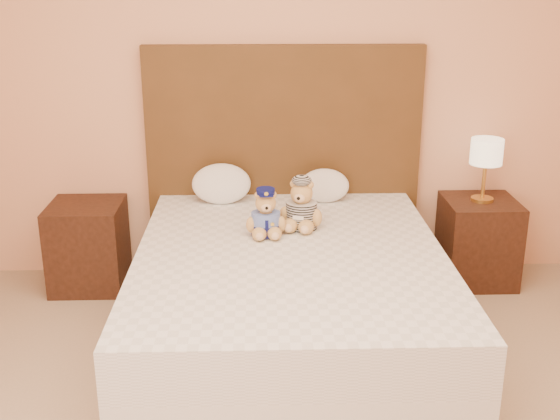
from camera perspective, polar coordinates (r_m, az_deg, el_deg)
The scene contains 10 objects.
room_walls at distance 2.64m, azimuth 1.76°, elevation 16.17°, with size 4.04×4.52×2.72m.
bed at distance 3.76m, azimuth 0.84°, elevation -7.22°, with size 1.60×2.00×0.55m.
headboard at distance 4.54m, azimuth 0.29°, elevation 3.84°, with size 1.75×0.08×1.50m, color #4F3217.
nightstand_left at distance 4.62m, azimuth -15.32°, elevation -2.80°, with size 0.45×0.45×0.55m, color #3B1E12.
nightstand_right at distance 4.71m, azimuth 15.78°, elevation -2.44°, with size 0.45×0.45×0.55m, color #3B1E12.
lamp at distance 4.54m, azimuth 16.43°, elevation 4.32°, with size 0.20×0.20×0.40m.
teddy_police at distance 3.82m, azimuth -1.17°, elevation -0.19°, with size 0.23×0.22×0.27m, color tan, non-canonical shape.
teddy_prisoner at distance 3.92m, azimuth 1.75°, elevation 0.49°, with size 0.26×0.24×0.29m, color tan, non-canonical shape.
pillow_left at distance 4.39m, azimuth -4.79°, elevation 2.29°, with size 0.37×0.24×0.26m, color white.
pillow_right at distance 4.41m, azimuth 3.64°, elevation 2.12°, with size 0.31×0.20×0.22m, color white.
Camera 1 is at (-0.16, -2.17, 1.94)m, focal length 45.00 mm.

